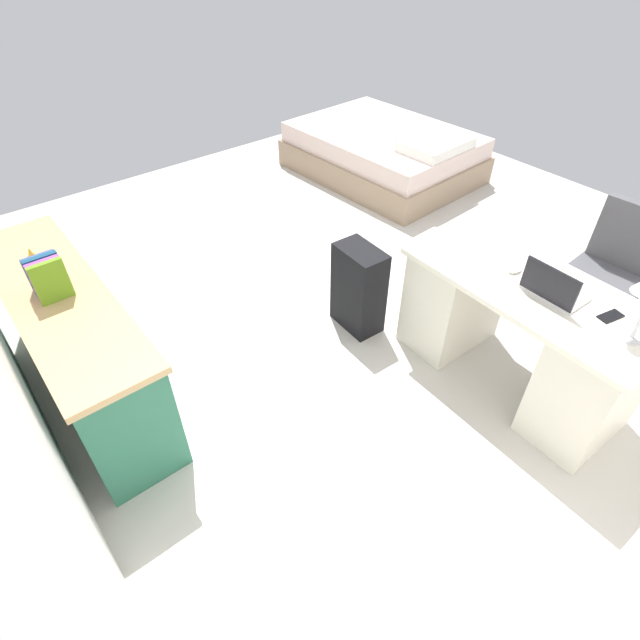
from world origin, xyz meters
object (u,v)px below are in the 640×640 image
Objects in this scene: laptop at (553,289)px; figurine_small at (32,256)px; office_chair at (604,282)px; suitcase_black at (359,289)px; computer_mouse at (516,269)px; cell_phone_near_laptop at (611,316)px; desk at (517,332)px; credenza at (78,344)px; bed at (384,153)px.

laptop is 2.92m from figurine_small.
office_chair reaches higher than suitcase_black.
cell_phone_near_laptop is at bearing -174.48° from computer_mouse.
computer_mouse is at bearing -130.15° from figurine_small.
office_chair reaches higher than cell_phone_near_laptop.
credenza is at bearing 52.97° from desk.
credenza is at bearing -179.75° from figurine_small.
bed is at bearing -78.25° from figurine_small.
bed is 2.57m from suitcase_black.
desk is at bearing -11.67° from laptop.
office_chair is 2.87m from bed.
figurine_small is (2.05, 2.08, 0.02)m from laptop.
office_chair is at bearing 165.97° from bed.
laptop is at bearing -158.74° from suitcase_black.
cell_phone_near_laptop is (-0.55, -0.03, -0.01)m from computer_mouse.
computer_mouse is at bearing 149.24° from bed.
credenza is 13.24× the size of cell_phone_near_laptop.
cell_phone_near_laptop is 1.24× the size of figurine_small.
computer_mouse reaches higher than desk.
desk is 1.07m from suitcase_black.
cell_phone_near_laptop is (-0.41, -0.06, 0.37)m from desk.
bed is at bearing -14.03° from office_chair.
figurine_small is at bearing 64.73° from suitcase_black.
suitcase_black is (1.08, 1.23, -0.10)m from office_chair.
laptop is 0.31m from cell_phone_near_laptop.
credenza reaches higher than cell_phone_near_laptop.
figurine_small reaches higher than credenza.
suitcase_black is 6.36× the size of computer_mouse.
office_chair is 3.60m from figurine_small.
desk is 13.30× the size of figurine_small.
office_chair is 0.92m from computer_mouse.
laptop reaches higher than cell_phone_near_laptop.
computer_mouse reaches higher than credenza.
computer_mouse reaches higher than bed.
cell_phone_near_laptop reaches higher than desk.
desk is at bearing -155.62° from suitcase_black.
computer_mouse is at bearing 16.21° from cell_phone_near_laptop.
figurine_small reaches higher than bed.
credenza is 5.67× the size of laptop.
suitcase_black is 4.68× the size of cell_phone_near_laptop.
office_chair is 3.39m from credenza.
suitcase_black is 2.02m from figurine_small.
computer_mouse is (0.14, -0.03, 0.38)m from desk.
laptop is 0.27m from computer_mouse.
computer_mouse is 2.78m from figurine_small.
suitcase_black is at bearing 30.22° from cell_phone_near_laptop.
desk is 4.60× the size of laptop.
credenza is 0.56m from figurine_small.
credenza is 2.96m from cell_phone_near_laptop.
suitcase_black is (1.00, 0.38, -0.08)m from desk.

